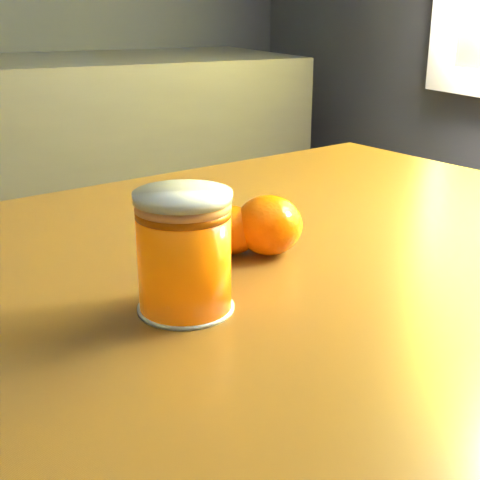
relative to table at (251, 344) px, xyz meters
name	(u,v)px	position (x,y,z in m)	size (l,w,h in m)	color
table	(251,344)	(0.00, 0.00, 0.00)	(1.19, 0.94, 0.80)	brown
juice_glass	(184,253)	(-0.11, -0.09, 0.15)	(0.08, 0.08, 0.10)	#FF6705
orange_front	(231,230)	(-0.01, 0.02, 0.13)	(0.06, 0.06, 0.05)	#ED6204
orange_back	(269,225)	(0.02, 0.00, 0.13)	(0.07, 0.07, 0.06)	#ED6204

